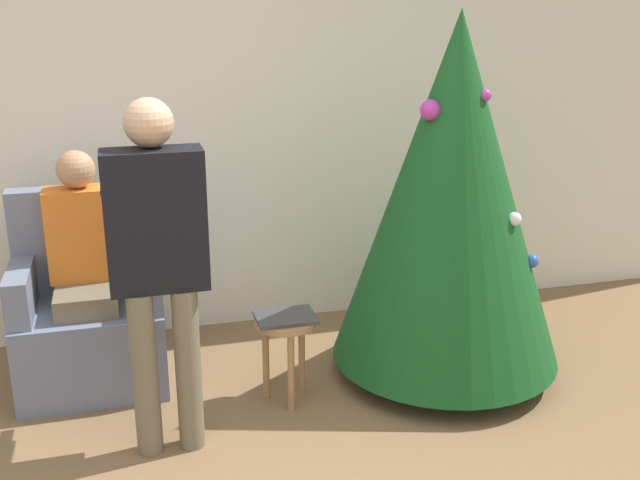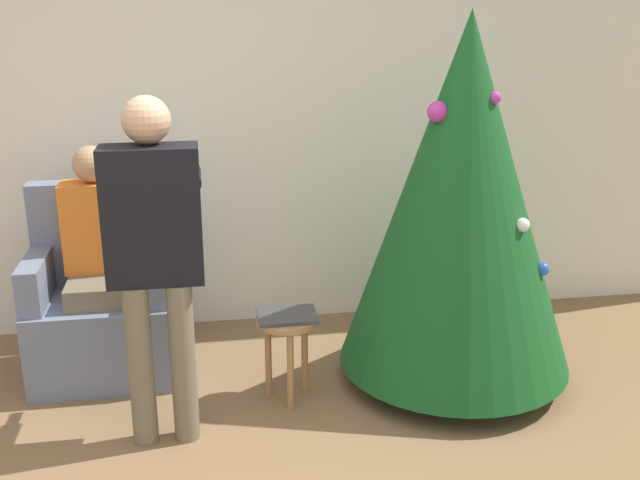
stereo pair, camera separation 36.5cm
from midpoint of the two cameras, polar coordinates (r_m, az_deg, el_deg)
wall_back at (r=4.65m, az=-13.33°, el=8.95°), size 8.00×0.06×2.70m
christmas_tree at (r=4.02m, az=7.48°, el=3.56°), size 1.26×1.26×2.00m
armchair at (r=4.35m, az=-19.46°, el=-5.61°), size 0.77×0.64×1.06m
person_seated at (r=4.21m, az=-19.95°, el=-1.51°), size 0.36×0.46×1.29m
person_standing at (r=3.42m, az=-15.27°, el=-0.63°), size 0.45×0.57×1.64m
side_stool at (r=3.92m, az=-5.31°, el=-7.35°), size 0.32×0.32×0.46m
laptop at (r=3.88m, az=-5.36°, el=-5.92°), size 0.31×0.23×0.02m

